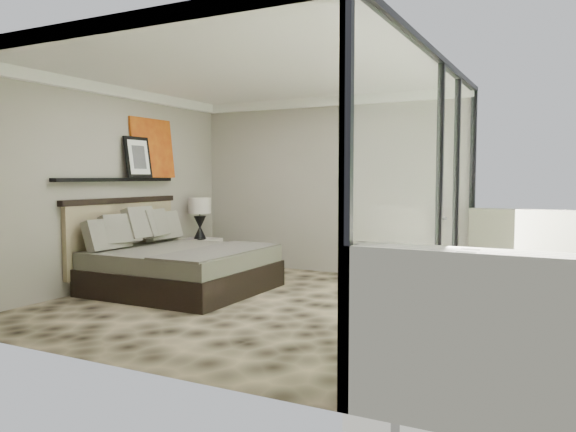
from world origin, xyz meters
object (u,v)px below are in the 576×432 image
at_px(nightstand, 199,253).
at_px(table_lamp, 200,213).
at_px(lounger, 550,307).
at_px(bed, 176,265).

height_order(nightstand, table_lamp, table_lamp).
bearing_deg(lounger, nightstand, 176.95).
xyz_separation_m(bed, lounger, (4.60, 0.38, -0.17)).
distance_m(bed, lounger, 4.62).
distance_m(nightstand, lounger, 5.43).
xyz_separation_m(table_lamp, lounger, (5.29, -1.12, -0.77)).
bearing_deg(bed, lounger, 4.68).
bearing_deg(lounger, table_lamp, 176.83).
height_order(table_lamp, lounger, table_lamp).
relative_size(bed, table_lamp, 3.18).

